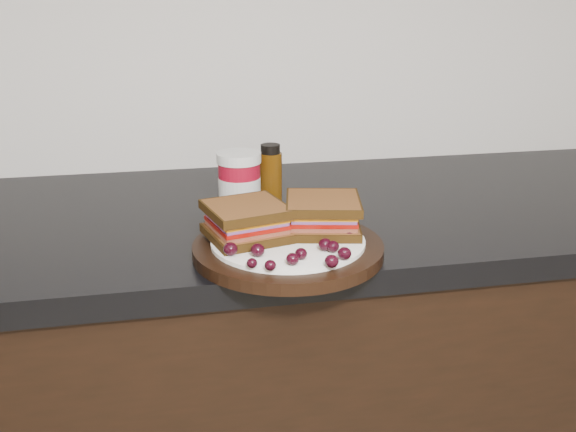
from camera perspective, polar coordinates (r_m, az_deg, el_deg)
The scene contains 29 objects.
base_cabinets at distance 1.37m, azimuth -2.11°, elevation -18.25°, with size 3.96×0.58×0.86m, color black.
countertop at distance 1.15m, azimuth -2.38°, elevation -0.25°, with size 3.98×0.60×0.04m, color black.
plate at distance 0.94m, azimuth 0.00°, elevation -2.92°, with size 0.28×0.28×0.02m, color black.
sandwich_left at distance 0.94m, azimuth -3.71°, elevation -0.46°, with size 0.11×0.11×0.05m, color brown, non-canonical shape.
sandwich_right at distance 0.97m, azimuth 3.12°, elevation 0.12°, with size 0.11×0.11×0.05m, color brown, non-canonical shape.
grape_0 at distance 0.88m, azimuth -5.14°, elevation -2.94°, with size 0.02×0.02×0.02m, color black.
grape_1 at distance 0.88m, azimuth -2.71°, elevation -3.04°, with size 0.02×0.02×0.02m, color black.
grape_2 at distance 0.84m, azimuth -3.22°, elevation -4.20°, with size 0.01×0.01×0.01m, color black.
grape_3 at distance 0.83m, azimuth -1.58°, elevation -4.41°, with size 0.02×0.02×0.01m, color black.
grape_4 at distance 0.85m, azimuth 0.41°, elevation -3.84°, with size 0.02×0.02×0.02m, color black.
grape_5 at distance 0.87m, azimuth 1.17°, elevation -3.37°, with size 0.02×0.02×0.02m, color black.
grape_6 at distance 0.84m, azimuth 3.90°, elevation -4.03°, with size 0.02×0.02×0.02m, color black.
grape_7 at distance 0.87m, azimuth 5.04°, elevation -3.33°, with size 0.02×0.02×0.02m, color black.
grape_8 at distance 0.89m, azimuth 4.02°, elevation -2.72°, with size 0.02×0.02×0.02m, color black.
grape_9 at distance 0.90m, azimuth 3.33°, elevation -2.55°, with size 0.02×0.02×0.02m, color black.
grape_10 at distance 0.93m, azimuth 5.45°, elevation -1.72°, with size 0.02×0.02×0.02m, color black.
grape_11 at distance 0.95m, azimuth 4.59°, elevation -1.31°, with size 0.02×0.02×0.02m, color black.
grape_12 at distance 0.96m, azimuth 4.24°, elevation -1.07°, with size 0.02×0.02×0.02m, color black.
grape_13 at distance 1.00m, azimuth 3.03°, elevation -0.25°, with size 0.02×0.02×0.02m, color black.
grape_14 at distance 0.98m, azimuth -3.07°, elevation -0.61°, with size 0.02×0.02×0.02m, color black.
grape_15 at distance 0.95m, azimuth -3.05°, elevation -1.26°, with size 0.02×0.02×0.02m, color black.
grape_16 at distance 0.94m, azimuth -4.74°, elevation -1.46°, with size 0.02×0.02×0.02m, color black.
grape_17 at distance 0.94m, azimuth -5.13°, elevation -1.63°, with size 0.02×0.02×0.02m, color black.
grape_18 at distance 0.90m, azimuth -4.99°, elevation -2.43°, with size 0.02×0.02×0.02m, color black.
grape_19 at distance 0.98m, azimuth -3.98°, elevation -0.54°, with size 0.02×0.02×0.02m, color black.
grape_20 at distance 0.94m, azimuth -3.29°, elevation -1.43°, with size 0.02×0.02×0.02m, color black.
grape_21 at distance 0.93m, azimuth -3.55°, elevation -1.84°, with size 0.01×0.01×0.01m, color black.
condiment_jar at distance 1.10m, azimuth -4.34°, elevation 2.82°, with size 0.08×0.08×0.11m, color maroon.
oil_bottle at distance 1.14m, azimuth -1.56°, elevation 3.59°, with size 0.04×0.04×0.11m, color #4E2C07.
Camera 1 is at (-0.17, 0.63, 1.27)m, focal length 40.00 mm.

